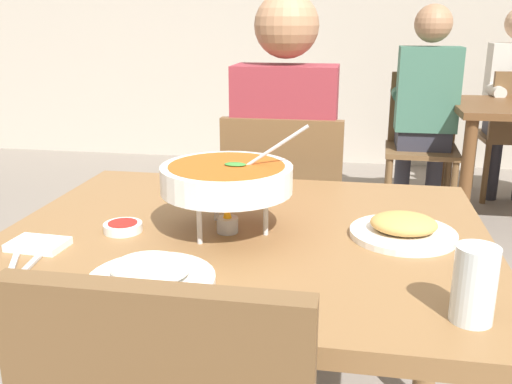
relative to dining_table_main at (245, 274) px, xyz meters
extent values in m
cube|color=brown|center=(0.00, 0.00, 0.09)|extent=(1.12, 0.93, 0.04)
cylinder|color=brown|center=(-0.50, 0.41, -0.28)|extent=(0.07, 0.07, 0.70)
cylinder|color=brown|center=(0.50, 0.41, -0.28)|extent=(0.07, 0.07, 0.70)
cube|color=brown|center=(0.00, 0.85, -0.20)|extent=(0.44, 0.44, 0.03)
cube|color=brown|center=(0.00, 0.65, 0.04)|extent=(0.42, 0.04, 0.45)
cylinder|color=brown|center=(0.19, 1.04, -0.42)|extent=(0.04, 0.04, 0.42)
cylinder|color=brown|center=(-0.19, 1.04, -0.42)|extent=(0.04, 0.04, 0.42)
cylinder|color=brown|center=(0.19, 0.66, -0.42)|extent=(0.04, 0.04, 0.42)
cylinder|color=brown|center=(-0.19, 0.66, -0.42)|extent=(0.04, 0.04, 0.42)
cylinder|color=#2D2D38|center=(0.10, 0.87, -0.41)|extent=(0.10, 0.10, 0.45)
cylinder|color=#2D2D38|center=(-0.10, 0.87, -0.41)|extent=(0.10, 0.10, 0.45)
cube|color=#2D2D38|center=(0.00, 0.83, -0.12)|extent=(0.32, 0.32, 0.12)
cube|color=maroon|center=(0.00, 0.75, 0.19)|extent=(0.36, 0.20, 0.50)
sphere|color=#A57756|center=(0.00, 0.75, 0.57)|extent=(0.22, 0.22, 0.22)
cylinder|color=maroon|center=(0.16, 0.95, 0.14)|extent=(0.08, 0.28, 0.08)
cylinder|color=maroon|center=(-0.16, 0.95, 0.14)|extent=(0.08, 0.28, 0.08)
cylinder|color=silver|center=(0.05, -0.02, 0.16)|extent=(0.01, 0.01, 0.10)
cylinder|color=silver|center=(-0.08, 0.06, 0.16)|extent=(0.01, 0.01, 0.10)
cylinder|color=silver|center=(-0.08, -0.09, 0.16)|extent=(0.01, 0.01, 0.10)
torus|color=silver|center=(-0.04, -0.02, 0.21)|extent=(0.21, 0.21, 0.01)
cylinder|color=#B2B2B7|center=(-0.04, -0.02, 0.13)|extent=(0.05, 0.05, 0.04)
cone|color=orange|center=(-0.04, -0.02, 0.16)|extent=(0.02, 0.02, 0.04)
cylinder|color=white|center=(-0.04, -0.02, 0.24)|extent=(0.30, 0.30, 0.06)
cylinder|color=#B75119|center=(-0.04, -0.02, 0.27)|extent=(0.26, 0.26, 0.01)
ellipsoid|color=#388433|center=(-0.02, -0.02, 0.28)|extent=(0.05, 0.03, 0.01)
cylinder|color=silver|center=(0.05, 0.00, 0.30)|extent=(0.18, 0.01, 0.13)
cylinder|color=white|center=(-0.12, -0.31, 0.12)|extent=(0.24, 0.24, 0.01)
ellipsoid|color=white|center=(-0.12, -0.31, 0.14)|extent=(0.15, 0.13, 0.04)
cylinder|color=white|center=(0.36, 0.02, 0.12)|extent=(0.24, 0.24, 0.01)
ellipsoid|color=tan|center=(0.36, 0.02, 0.14)|extent=(0.15, 0.13, 0.04)
cylinder|color=white|center=(-0.28, -0.05, 0.12)|extent=(0.09, 0.09, 0.02)
cylinder|color=maroon|center=(-0.28, -0.05, 0.13)|extent=(0.07, 0.07, 0.01)
cube|color=white|center=(-0.42, -0.18, 0.12)|extent=(0.12, 0.09, 0.02)
cube|color=silver|center=(-0.44, -0.23, 0.12)|extent=(0.08, 0.16, 0.01)
cube|color=silver|center=(-0.39, -0.23, 0.12)|extent=(0.04, 0.17, 0.01)
cylinder|color=silver|center=(0.44, -0.34, 0.18)|extent=(0.07, 0.07, 0.13)
cylinder|color=#4C331E|center=(0.44, -0.34, 0.16)|extent=(0.06, 0.06, 0.08)
cylinder|color=brown|center=(0.88, 1.99, -0.28)|extent=(0.07, 0.07, 0.70)
cylinder|color=brown|center=(0.88, 2.67, -0.28)|extent=(0.07, 0.07, 0.70)
cube|color=brown|center=(0.66, 2.37, -0.20)|extent=(0.46, 0.46, 0.03)
cube|color=brown|center=(0.67, 2.57, 0.04)|extent=(0.42, 0.06, 0.45)
cylinder|color=brown|center=(0.47, 2.18, -0.42)|extent=(0.04, 0.04, 0.42)
cylinder|color=brown|center=(0.85, 2.17, -0.42)|extent=(0.04, 0.04, 0.42)
cylinder|color=brown|center=(0.48, 2.56, -0.42)|extent=(0.04, 0.04, 0.42)
cylinder|color=brown|center=(0.86, 2.55, -0.42)|extent=(0.04, 0.04, 0.42)
cube|color=brown|center=(1.33, 2.93, -0.20)|extent=(0.46, 0.46, 0.03)
cylinder|color=brown|center=(1.13, 3.11, -0.42)|extent=(0.04, 0.04, 0.42)
cylinder|color=brown|center=(1.15, 2.73, -0.42)|extent=(0.04, 0.04, 0.42)
cylinder|color=#2D2D38|center=(0.77, 2.45, -0.41)|extent=(0.10, 0.10, 0.45)
cylinder|color=#2D2D38|center=(0.57, 2.45, -0.41)|extent=(0.10, 0.10, 0.45)
cube|color=#2D2D38|center=(0.67, 2.41, -0.12)|extent=(0.32, 0.32, 0.12)
cube|color=#3D6B56|center=(0.67, 2.33, 0.19)|extent=(0.36, 0.20, 0.50)
sphere|color=#A57756|center=(0.67, 2.33, 0.57)|extent=(0.22, 0.22, 0.22)
cylinder|color=#3D6B56|center=(0.83, 2.53, 0.14)|extent=(0.08, 0.28, 0.08)
cylinder|color=#3D6B56|center=(0.51, 2.53, 0.14)|extent=(0.08, 0.28, 0.08)
cylinder|color=#2D2D38|center=(1.21, 2.84, -0.41)|extent=(0.10, 0.10, 0.45)
cube|color=#2D2D38|center=(1.31, 2.88, -0.12)|extent=(0.32, 0.32, 0.12)
cylinder|color=beige|center=(1.15, 2.76, 0.14)|extent=(0.08, 0.28, 0.08)
camera|label=1|loc=(0.24, -1.22, 0.58)|focal=39.61mm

